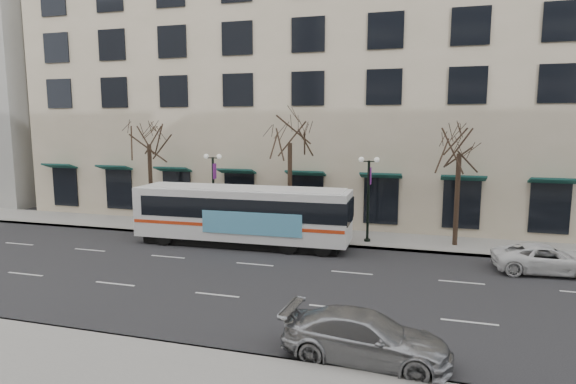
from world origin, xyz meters
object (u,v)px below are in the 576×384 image
at_px(tree_far_mid, 290,127).
at_px(lamp_post_right, 368,195).
at_px(white_pickup, 546,259).
at_px(lamp_post_left, 213,189).
at_px(city_bus, 243,214).
at_px(tree_far_left, 148,130).
at_px(tree_far_right, 460,136).
at_px(silver_car, 366,337).

height_order(tree_far_mid, lamp_post_right, tree_far_mid).
height_order(tree_far_mid, white_pickup, tree_far_mid).
distance_m(lamp_post_left, lamp_post_right, 10.00).
height_order(city_bus, white_pickup, city_bus).
distance_m(tree_far_left, tree_far_right, 20.00).
distance_m(tree_far_mid, white_pickup, 15.78).
relative_size(tree_far_right, city_bus, 0.63).
distance_m(tree_far_left, white_pickup, 25.02).
height_order(tree_far_left, lamp_post_right, tree_far_left).
height_order(silver_car, white_pickup, silver_car).
height_order(lamp_post_left, lamp_post_right, same).
distance_m(lamp_post_right, silver_car, 14.67).
relative_size(tree_far_left, silver_car, 1.63).
relative_size(tree_far_left, lamp_post_left, 1.60).
height_order(lamp_post_right, white_pickup, lamp_post_right).
bearing_deg(tree_far_mid, lamp_post_left, -173.15).
bearing_deg(white_pickup, lamp_post_right, 64.68).
bearing_deg(tree_far_right, tree_far_left, 180.00).
bearing_deg(white_pickup, city_bus, 81.57).
bearing_deg(tree_far_right, silver_car, -102.34).
relative_size(city_bus, silver_car, 2.50).
distance_m(lamp_post_left, white_pickup, 19.38).
relative_size(lamp_post_right, white_pickup, 1.07).
height_order(tree_far_mid, city_bus, tree_far_mid).
bearing_deg(tree_far_mid, white_pickup, -15.41).
height_order(city_bus, silver_car, city_bus).
distance_m(tree_far_mid, lamp_post_right, 6.41).
relative_size(tree_far_right, silver_car, 1.57).
relative_size(tree_far_right, white_pickup, 1.65).
bearing_deg(tree_far_left, tree_far_right, 0.00).
bearing_deg(tree_far_left, lamp_post_left, -6.83).
bearing_deg(silver_car, tree_far_left, 52.21).
xyz_separation_m(tree_far_left, tree_far_right, (20.00, 0.00, -0.28)).
xyz_separation_m(tree_far_left, lamp_post_right, (15.01, -0.60, -3.75)).
relative_size(tree_far_right, lamp_post_right, 1.55).
xyz_separation_m(tree_far_mid, tree_far_right, (10.00, -0.00, -0.48)).
bearing_deg(white_pickup, tree_far_left, 75.49).
bearing_deg(silver_car, tree_far_mid, 28.24).
height_order(tree_far_right, lamp_post_left, tree_far_right).
bearing_deg(city_bus, tree_far_mid, 54.98).
relative_size(tree_far_mid, lamp_post_left, 1.64).
bearing_deg(lamp_post_right, lamp_post_left, 180.00).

